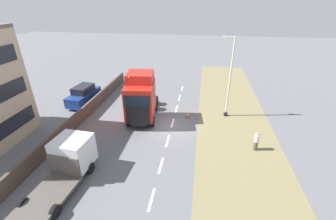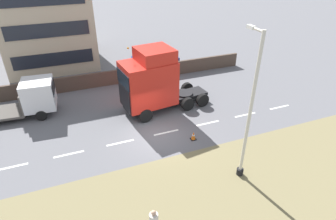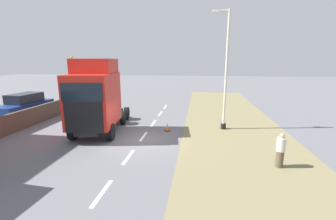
% 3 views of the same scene
% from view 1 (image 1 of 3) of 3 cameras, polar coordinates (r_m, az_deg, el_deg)
% --- Properties ---
extents(ground_plane, '(120.00, 120.00, 0.00)m').
position_cam_1_polar(ground_plane, '(21.71, 0.92, -4.19)').
color(ground_plane, slate).
rests_on(ground_plane, ground).
extents(grass_verge, '(7.00, 44.00, 0.01)m').
position_cam_1_polar(grass_verge, '(21.84, 16.78, -5.23)').
color(grass_verge, olive).
rests_on(grass_verge, ground).
extents(lane_markings, '(0.16, 21.00, 0.00)m').
position_cam_1_polar(lane_markings, '(22.31, 1.18, -3.28)').
color(lane_markings, white).
rests_on(lane_markings, ground).
extents(boundary_wall, '(0.25, 24.00, 1.34)m').
position_cam_1_polar(boundary_wall, '(24.15, -20.72, -0.87)').
color(boundary_wall, '#4C3D33').
rests_on(boundary_wall, ground).
extents(lorry_cab, '(3.36, 7.02, 5.06)m').
position_cam_1_polar(lorry_cab, '(21.84, -6.92, 3.07)').
color(lorry_cab, black).
rests_on(lorry_cab, ground).
extents(flatbed_truck, '(2.73, 6.35, 2.68)m').
position_cam_1_polar(flatbed_truck, '(16.80, -23.69, -11.25)').
color(flatbed_truck, silver).
rests_on(flatbed_truck, ground).
extents(parked_car, '(2.32, 4.74, 2.15)m').
position_cam_1_polar(parked_car, '(27.74, -20.62, 3.53)').
color(parked_car, navy).
rests_on(parked_car, ground).
extents(lamp_post, '(1.31, 0.37, 8.05)m').
position_cam_1_polar(lamp_post, '(22.96, 15.21, 6.77)').
color(lamp_post, black).
rests_on(lamp_post, ground).
extents(pedestrian, '(0.39, 0.39, 1.63)m').
position_cam_1_polar(pedestrian, '(19.50, 21.50, -7.45)').
color(pedestrian, brown).
rests_on(pedestrian, ground).
extents(traffic_cone_lead, '(0.36, 0.36, 0.58)m').
position_cam_1_polar(traffic_cone_lead, '(23.28, 4.98, -1.24)').
color(traffic_cone_lead, black).
rests_on(traffic_cone_lead, ground).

